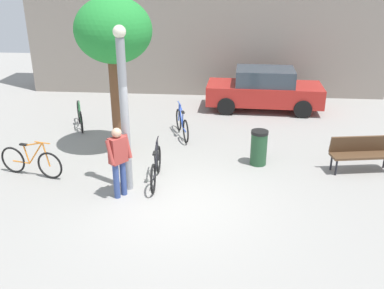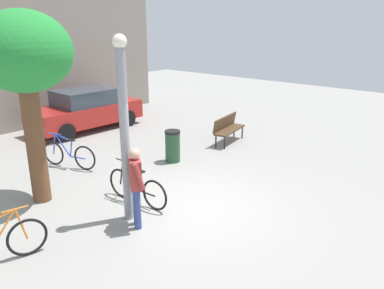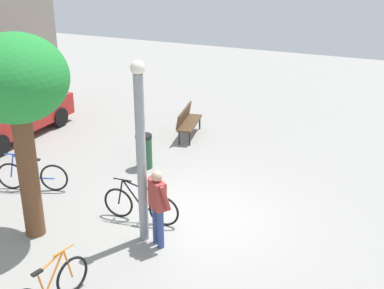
{
  "view_description": "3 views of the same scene",
  "coord_description": "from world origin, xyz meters",
  "px_view_note": "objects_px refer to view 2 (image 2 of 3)",
  "views": [
    {
      "loc": [
        1.02,
        -8.18,
        4.79
      ],
      "look_at": [
        0.24,
        0.61,
        1.17
      ],
      "focal_mm": 39.34,
      "sensor_mm": 36.0,
      "label": 1
    },
    {
      "loc": [
        -6.03,
        -5.21,
        4.04
      ],
      "look_at": [
        1.29,
        0.99,
        0.93
      ],
      "focal_mm": 36.2,
      "sensor_mm": 36.0,
      "label": 2
    },
    {
      "loc": [
        -9.44,
        -3.97,
        5.94
      ],
      "look_at": [
        1.45,
        0.65,
        1.09
      ],
      "focal_mm": 48.31,
      "sensor_mm": 36.0,
      "label": 3
    }
  ],
  "objects_px": {
    "bicycle_black": "(137,188)",
    "parked_car_red": "(86,110)",
    "bicycle_blue": "(69,155)",
    "trash_bin": "(173,146)",
    "lamppost": "(124,126)",
    "plaza_tree": "(24,58)",
    "person_by_lamppost": "(136,182)",
    "park_bench": "(228,127)"
  },
  "relations": [
    {
      "from": "bicycle_black",
      "to": "parked_car_red",
      "type": "xyz_separation_m",
      "value": [
        3.02,
        6.21,
        0.39
      ]
    },
    {
      "from": "bicycle_blue",
      "to": "trash_bin",
      "type": "relative_size",
      "value": 1.83
    },
    {
      "from": "trash_bin",
      "to": "parked_car_red",
      "type": "bearing_deg",
      "value": 84.65
    },
    {
      "from": "lamppost",
      "to": "parked_car_red",
      "type": "height_order",
      "value": "lamppost"
    },
    {
      "from": "plaza_tree",
      "to": "person_by_lamppost",
      "type": "bearing_deg",
      "value": -76.37
    },
    {
      "from": "plaza_tree",
      "to": "trash_bin",
      "type": "xyz_separation_m",
      "value": [
        3.89,
        -0.56,
        -2.8
      ]
    },
    {
      "from": "person_by_lamppost",
      "to": "plaza_tree",
      "type": "bearing_deg",
      "value": 103.63
    },
    {
      "from": "park_bench",
      "to": "plaza_tree",
      "type": "xyz_separation_m",
      "value": [
        -6.48,
        0.71,
        2.74
      ]
    },
    {
      "from": "lamppost",
      "to": "bicycle_blue",
      "type": "xyz_separation_m",
      "value": [
        0.88,
        3.59,
        -1.66
      ]
    },
    {
      "from": "lamppost",
      "to": "bicycle_black",
      "type": "distance_m",
      "value": 1.81
    },
    {
      "from": "park_bench",
      "to": "bicycle_black",
      "type": "relative_size",
      "value": 0.92
    },
    {
      "from": "park_bench",
      "to": "parked_car_red",
      "type": "height_order",
      "value": "parked_car_red"
    },
    {
      "from": "park_bench",
      "to": "parked_car_red",
      "type": "relative_size",
      "value": 0.39
    },
    {
      "from": "parked_car_red",
      "to": "trash_bin",
      "type": "height_order",
      "value": "parked_car_red"
    },
    {
      "from": "park_bench",
      "to": "bicycle_blue",
      "type": "bearing_deg",
      "value": 156.88
    },
    {
      "from": "park_bench",
      "to": "parked_car_red",
      "type": "bearing_deg",
      "value": 112.75
    },
    {
      "from": "lamppost",
      "to": "parked_car_red",
      "type": "xyz_separation_m",
      "value": [
        3.61,
        6.61,
        -1.27
      ]
    },
    {
      "from": "lamppost",
      "to": "person_by_lamppost",
      "type": "bearing_deg",
      "value": -104.78
    },
    {
      "from": "park_bench",
      "to": "bicycle_black",
      "type": "distance_m",
      "value": 5.28
    },
    {
      "from": "lamppost",
      "to": "park_bench",
      "type": "xyz_separation_m",
      "value": [
        5.75,
        1.51,
        -1.5
      ]
    },
    {
      "from": "person_by_lamppost",
      "to": "parked_car_red",
      "type": "xyz_separation_m",
      "value": [
        3.71,
        7.0,
        -0.19
      ]
    },
    {
      "from": "bicycle_black",
      "to": "parked_car_red",
      "type": "relative_size",
      "value": 0.43
    },
    {
      "from": "bicycle_blue",
      "to": "parked_car_red",
      "type": "xyz_separation_m",
      "value": [
        2.73,
        3.02,
        0.39
      ]
    },
    {
      "from": "plaza_tree",
      "to": "bicycle_blue",
      "type": "distance_m",
      "value": 3.59
    },
    {
      "from": "plaza_tree",
      "to": "trash_bin",
      "type": "relative_size",
      "value": 4.49
    },
    {
      "from": "person_by_lamppost",
      "to": "plaza_tree",
      "type": "relative_size",
      "value": 0.39
    },
    {
      "from": "park_bench",
      "to": "plaza_tree",
      "type": "bearing_deg",
      "value": 173.72
    },
    {
      "from": "bicycle_blue",
      "to": "lamppost",
      "type": "bearing_deg",
      "value": -103.74
    },
    {
      "from": "plaza_tree",
      "to": "lamppost",
      "type": "bearing_deg",
      "value": -71.7
    },
    {
      "from": "lamppost",
      "to": "bicycle_blue",
      "type": "distance_m",
      "value": 4.05
    },
    {
      "from": "bicycle_black",
      "to": "trash_bin",
      "type": "bearing_deg",
      "value": 26.22
    },
    {
      "from": "park_bench",
      "to": "trash_bin",
      "type": "xyz_separation_m",
      "value": [
        -2.6,
        0.15,
        -0.07
      ]
    },
    {
      "from": "parked_car_red",
      "to": "person_by_lamppost",
      "type": "bearing_deg",
      "value": -117.97
    },
    {
      "from": "person_by_lamppost",
      "to": "bicycle_blue",
      "type": "bearing_deg",
      "value": 76.16
    },
    {
      "from": "plaza_tree",
      "to": "trash_bin",
      "type": "bearing_deg",
      "value": -8.27
    },
    {
      "from": "trash_bin",
      "to": "bicycle_black",
      "type": "bearing_deg",
      "value": -153.78
    },
    {
      "from": "trash_bin",
      "to": "lamppost",
      "type": "bearing_deg",
      "value": -152.19
    },
    {
      "from": "bicycle_black",
      "to": "park_bench",
      "type": "bearing_deg",
      "value": 12.15
    },
    {
      "from": "plaza_tree",
      "to": "parked_car_red",
      "type": "bearing_deg",
      "value": 45.22
    },
    {
      "from": "plaza_tree",
      "to": "bicycle_blue",
      "type": "relative_size",
      "value": 2.46
    },
    {
      "from": "bicycle_blue",
      "to": "person_by_lamppost",
      "type": "bearing_deg",
      "value": -103.84
    },
    {
      "from": "plaza_tree",
      "to": "bicycle_blue",
      "type": "bearing_deg",
      "value": 40.21
    }
  ]
}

